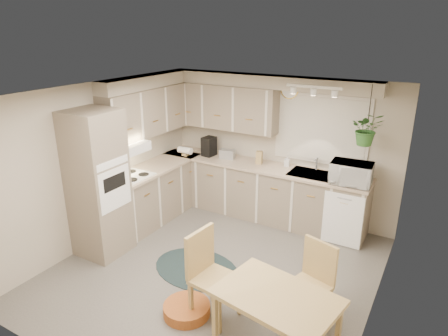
% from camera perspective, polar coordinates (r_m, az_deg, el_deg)
% --- Properties ---
extents(floor, '(4.20, 4.20, 0.00)m').
position_cam_1_polar(floor, '(5.61, -1.28, -14.35)').
color(floor, '#646158').
rests_on(floor, ground).
extents(ceiling, '(4.20, 4.20, 0.00)m').
position_cam_1_polar(ceiling, '(4.70, -1.50, 10.63)').
color(ceiling, silver).
rests_on(ceiling, wall_back).
extents(wall_back, '(4.00, 0.04, 2.40)m').
position_cam_1_polar(wall_back, '(6.81, 7.83, 2.98)').
color(wall_back, '#B7AC97').
rests_on(wall_back, floor).
extents(wall_front, '(4.00, 0.04, 2.40)m').
position_cam_1_polar(wall_front, '(3.62, -19.42, -14.01)').
color(wall_front, '#B7AC97').
rests_on(wall_front, floor).
extents(wall_left, '(0.04, 4.20, 2.40)m').
position_cam_1_polar(wall_left, '(6.25, -17.26, 0.70)').
color(wall_left, '#B7AC97').
rests_on(wall_left, floor).
extents(wall_right, '(0.04, 4.20, 2.40)m').
position_cam_1_polar(wall_right, '(4.44, 21.51, -7.76)').
color(wall_right, '#B7AC97').
rests_on(wall_right, floor).
extents(base_cab_left, '(0.60, 1.85, 0.90)m').
position_cam_1_polar(base_cab_left, '(6.91, -9.67, -3.52)').
color(base_cab_left, gray).
rests_on(base_cab_left, floor).
extents(base_cab_back, '(3.60, 0.60, 0.90)m').
position_cam_1_polar(base_cab_back, '(6.88, 5.04, -3.38)').
color(base_cab_back, gray).
rests_on(base_cab_back, floor).
extents(counter_left, '(0.64, 1.89, 0.04)m').
position_cam_1_polar(counter_left, '(6.73, -9.83, 0.15)').
color(counter_left, tan).
rests_on(counter_left, base_cab_left).
extents(counter_back, '(3.64, 0.64, 0.04)m').
position_cam_1_polar(counter_back, '(6.70, 5.12, 0.29)').
color(counter_back, tan).
rests_on(counter_back, base_cab_back).
extents(oven_stack, '(0.65, 0.65, 2.10)m').
position_cam_1_polar(oven_stack, '(5.84, -17.56, -2.25)').
color(oven_stack, gray).
rests_on(oven_stack, floor).
extents(wall_oven_face, '(0.02, 0.56, 0.58)m').
position_cam_1_polar(wall_oven_face, '(5.62, -15.33, -2.89)').
color(wall_oven_face, white).
rests_on(wall_oven_face, oven_stack).
extents(upper_cab_left, '(0.35, 2.00, 0.75)m').
position_cam_1_polar(upper_cab_left, '(6.67, -10.51, 8.01)').
color(upper_cab_left, gray).
rests_on(upper_cab_left, wall_left).
extents(upper_cab_back, '(2.00, 0.35, 0.75)m').
position_cam_1_polar(upper_cab_back, '(6.94, -0.23, 8.79)').
color(upper_cab_back, gray).
rests_on(upper_cab_back, wall_back).
extents(soffit_left, '(0.30, 2.00, 0.20)m').
position_cam_1_polar(soffit_left, '(6.60, -10.94, 12.06)').
color(soffit_left, '#B7AC97').
rests_on(soffit_left, wall_left).
extents(soffit_back, '(3.60, 0.30, 0.20)m').
position_cam_1_polar(soffit_back, '(6.52, 6.11, 12.21)').
color(soffit_back, '#B7AC97').
rests_on(soffit_back, wall_back).
extents(cooktop, '(0.52, 0.58, 0.02)m').
position_cam_1_polar(cooktop, '(6.31, -13.07, -1.18)').
color(cooktop, white).
rests_on(cooktop, counter_left).
extents(range_hood, '(0.40, 0.60, 0.14)m').
position_cam_1_polar(range_hood, '(6.18, -13.53, 2.80)').
color(range_hood, white).
rests_on(range_hood, upper_cab_left).
extents(window_blinds, '(1.40, 0.02, 1.00)m').
position_cam_1_polar(window_blinds, '(6.46, 13.65, 5.36)').
color(window_blinds, white).
rests_on(window_blinds, wall_back).
extents(window_frame, '(1.50, 0.02, 1.10)m').
position_cam_1_polar(window_frame, '(6.47, 13.68, 5.38)').
color(window_frame, beige).
rests_on(window_frame, wall_back).
extents(sink, '(0.70, 0.48, 0.10)m').
position_cam_1_polar(sink, '(6.42, 12.45, -1.20)').
color(sink, '#A1A4A9').
rests_on(sink, counter_back).
extents(dishwasher_front, '(0.58, 0.02, 0.83)m').
position_cam_1_polar(dishwasher_front, '(6.20, 16.52, -7.17)').
color(dishwasher_front, white).
rests_on(dishwasher_front, base_cab_back).
extents(track_light_bar, '(0.80, 0.04, 0.04)m').
position_cam_1_polar(track_light_bar, '(5.83, 12.71, 11.25)').
color(track_light_bar, white).
rests_on(track_light_bar, ceiling).
extents(wall_clock, '(0.30, 0.03, 0.30)m').
position_cam_1_polar(wall_clock, '(6.52, 9.37, 10.99)').
color(wall_clock, '#E8BD52').
rests_on(wall_clock, wall_back).
extents(dining_table, '(1.26, 0.95, 0.72)m').
position_cam_1_polar(dining_table, '(4.25, 7.34, -21.42)').
color(dining_table, tan).
rests_on(dining_table, floor).
extents(chair_left, '(0.54, 0.54, 1.03)m').
position_cam_1_polar(chair_left, '(4.58, -1.23, -15.34)').
color(chair_left, tan).
rests_on(chair_left, floor).
extents(chair_back, '(0.55, 0.55, 0.94)m').
position_cam_1_polar(chair_back, '(4.63, 11.87, -16.09)').
color(chair_back, tan).
rests_on(chair_back, floor).
extents(braided_rug, '(1.33, 1.05, 0.01)m').
position_cam_1_polar(braided_rug, '(5.64, -3.97, -14.11)').
color(braided_rug, black).
rests_on(braided_rug, floor).
extents(pet_bed, '(0.70, 0.70, 0.13)m').
position_cam_1_polar(pet_bed, '(4.89, -5.34, -19.47)').
color(pet_bed, '#AD5522').
rests_on(pet_bed, floor).
extents(microwave, '(0.61, 0.36, 0.40)m').
position_cam_1_polar(microwave, '(6.11, 17.75, -0.39)').
color(microwave, white).
rests_on(microwave, counter_back).
extents(soap_bottle, '(0.12, 0.20, 0.08)m').
position_cam_1_polar(soap_bottle, '(6.67, 8.97, 0.59)').
color(soap_bottle, white).
rests_on(soap_bottle, counter_back).
extents(hanging_plant, '(0.54, 0.58, 0.37)m').
position_cam_1_polar(hanging_plant, '(5.92, 19.70, 4.79)').
color(hanging_plant, '#2D5F26').
rests_on(hanging_plant, ceiling).
extents(coffee_maker, '(0.21, 0.25, 0.34)m').
position_cam_1_polar(coffee_maker, '(7.11, -2.16, 3.11)').
color(coffee_maker, black).
rests_on(coffee_maker, counter_back).
extents(toaster, '(0.28, 0.20, 0.16)m').
position_cam_1_polar(toaster, '(6.97, 0.47, 2.01)').
color(toaster, '#A1A4A9').
rests_on(toaster, counter_back).
extents(knife_block, '(0.11, 0.11, 0.21)m').
position_cam_1_polar(knife_block, '(6.73, 5.05, 1.51)').
color(knife_block, tan).
rests_on(knife_block, counter_back).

